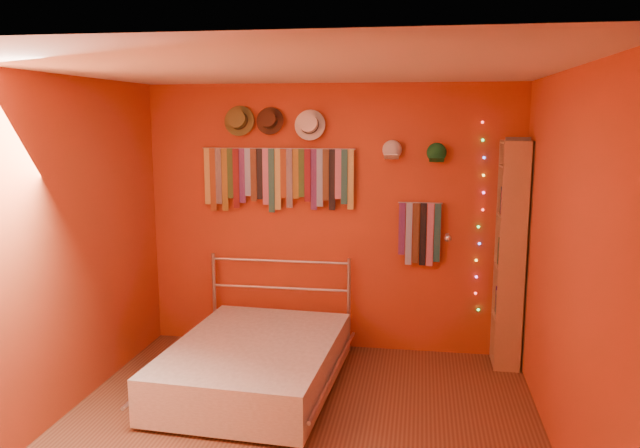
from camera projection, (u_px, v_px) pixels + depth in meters
The scene contains 16 objects.
ground at pixel (294, 434), 4.37m from camera, with size 3.50×3.50×0.00m, color brown.
back_wall at pixel (331, 219), 5.86m from camera, with size 3.50×0.02×2.50m, color #AC321B.
right_wall at pixel (568, 271), 3.88m from camera, with size 0.02×3.50×2.50m, color #AC321B.
left_wall at pixel (52, 252), 4.43m from camera, with size 0.02×3.50×2.50m, color #AC321B.
ceiling at pixel (292, 68), 3.94m from camera, with size 3.50×3.50×0.02m, color white.
tie_rack at pixel (277, 176), 5.81m from camera, with size 1.45×0.03×0.60m.
small_tie_rack at pixel (420, 232), 5.68m from camera, with size 0.40×0.03×0.58m.
fedora_olive at pixel (238, 120), 5.75m from camera, with size 0.28×0.15×0.28m.
fedora_brown at pixel (269, 120), 5.70m from camera, with size 0.25×0.14×0.25m.
fedora_white at pixel (309, 124), 5.65m from camera, with size 0.28×0.15×0.28m.
cap_white at pixel (392, 150), 5.61m from camera, with size 0.18×0.22×0.18m.
cap_green at pixel (437, 153), 5.55m from camera, with size 0.18×0.22×0.18m.
fairy_lights at pixel (480, 218), 5.60m from camera, with size 0.06×0.02×1.73m.
reading_lamp at pixel (448, 238), 5.50m from camera, with size 0.06×0.27×0.08m.
bookshelf at pixel (515, 254), 5.42m from camera, with size 0.25×0.34×2.00m.
bed at pixel (255, 363), 5.10m from camera, with size 1.45×1.89×0.90m.
Camera 1 is at (0.83, -3.97, 2.20)m, focal length 35.00 mm.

